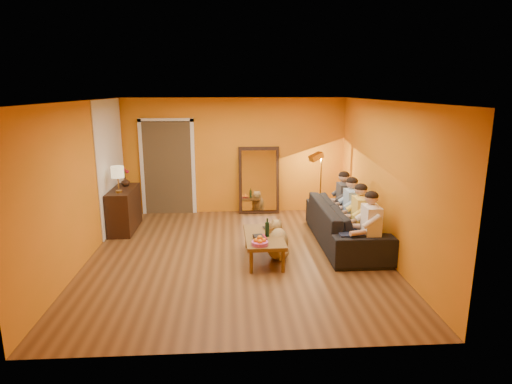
{
  "coord_description": "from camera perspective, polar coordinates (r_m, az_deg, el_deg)",
  "views": [
    {
      "loc": [
        -0.11,
        -6.86,
        2.78
      ],
      "look_at": [
        0.35,
        0.5,
        1.0
      ],
      "focal_mm": 30.0,
      "sensor_mm": 36.0,
      "label": 1
    }
  ],
  "objects": [
    {
      "name": "dog",
      "position": [
        7.24,
        3.0,
        -6.26
      ],
      "size": [
        0.53,
        0.65,
        0.66
      ],
      "primitive_type": null,
      "rotation": [
        0.0,
        0.0,
        0.36
      ],
      "color": "tan",
      "rests_on": "floor"
    },
    {
      "name": "door_header",
      "position": [
        9.7,
        -11.97,
        9.38
      ],
      "size": [
        1.22,
        0.06,
        0.08
      ],
      "primitive_type": "cube",
      "color": "white",
      "rests_on": "wall_back"
    },
    {
      "name": "person_far_left",
      "position": [
        7.1,
        15.04,
        -4.71
      ],
      "size": [
        0.7,
        0.44,
        1.22
      ],
      "primitive_type": null,
      "color": "silver",
      "rests_on": "sofa"
    },
    {
      "name": "floor_lamp",
      "position": [
        9.35,
        8.61,
        0.68
      ],
      "size": [
        0.36,
        0.33,
        1.44
      ],
      "primitive_type": null,
      "rotation": [
        0.0,
        0.0,
        0.36
      ],
      "color": "#B48834",
      "rests_on": "floor"
    },
    {
      "name": "coffee_table",
      "position": [
        7.19,
        1.05,
        -7.37
      ],
      "size": [
        0.64,
        1.23,
        0.42
      ],
      "primitive_type": null,
      "rotation": [
        0.0,
        0.0,
        0.02
      ],
      "color": "brown",
      "rests_on": "floor"
    },
    {
      "name": "wine_bottle",
      "position": [
        7.03,
        1.51,
        -4.73
      ],
      "size": [
        0.07,
        0.07,
        0.31
      ],
      "primitive_type": "cylinder",
      "color": "black",
      "rests_on": "coffee_table"
    },
    {
      "name": "person_far_right",
      "position": [
        8.62,
        11.62,
        -1.31
      ],
      "size": [
        0.7,
        0.44,
        1.22
      ],
      "primitive_type": null,
      "color": "#323136",
      "rests_on": "sofa"
    },
    {
      "name": "mirror_frame",
      "position": [
        9.73,
        0.39,
        1.59
      ],
      "size": [
        0.92,
        0.27,
        1.51
      ],
      "primitive_type": "cube",
      "rotation": [
        -0.14,
        0.0,
        0.0
      ],
      "color": "black",
      "rests_on": "floor"
    },
    {
      "name": "tumbler",
      "position": [
        7.23,
        1.94,
        -5.08
      ],
      "size": [
        0.13,
        0.13,
        0.1
      ],
      "primitive_type": "imported",
      "rotation": [
        0.0,
        0.0,
        0.15
      ],
      "color": "#B27F3F",
      "rests_on": "coffee_table"
    },
    {
      "name": "fruit_bowl",
      "position": [
        6.67,
        0.51,
        -6.45
      ],
      "size": [
        0.26,
        0.26,
        0.16
      ],
      "primitive_type": null,
      "color": "#C24492",
      "rests_on": "coffee_table"
    },
    {
      "name": "white_accent",
      "position": [
        9.06,
        -18.76,
        3.44
      ],
      "size": [
        0.02,
        1.9,
        2.58
      ],
      "primitive_type": "cube",
      "color": "white",
      "rests_on": "wall_left"
    },
    {
      "name": "book_upper",
      "position": [
        6.89,
        -0.3,
        -5.98
      ],
      "size": [
        0.19,
        0.23,
        0.02
      ],
      "primitive_type": "imported",
      "rotation": [
        0.0,
        0.0,
        0.16
      ],
      "color": "black",
      "rests_on": "book_mid"
    },
    {
      "name": "door_jamb_left",
      "position": [
        9.93,
        -14.93,
        3.07
      ],
      "size": [
        0.08,
        0.06,
        2.2
      ],
      "primitive_type": "cube",
      "color": "white",
      "rests_on": "wall_back"
    },
    {
      "name": "laptop",
      "position": [
        7.46,
        2.23,
        -4.78
      ],
      "size": [
        0.37,
        0.29,
        0.03
      ],
      "primitive_type": "imported",
      "rotation": [
        0.0,
        0.0,
        0.29
      ],
      "color": "black",
      "rests_on": "coffee_table"
    },
    {
      "name": "flowers",
      "position": [
        9.07,
        -17.12,
        2.7
      ],
      "size": [
        0.17,
        0.17,
        0.39
      ],
      "primitive_type": null,
      "color": "maroon",
      "rests_on": "vase"
    },
    {
      "name": "vase",
      "position": [
        9.11,
        -17.02,
        1.32
      ],
      "size": [
        0.18,
        0.18,
        0.18
      ],
      "primitive_type": "imported",
      "color": "black",
      "rests_on": "sideboard"
    },
    {
      "name": "room_shell",
      "position": [
        7.39,
        -2.65,
        1.99
      ],
      "size": [
        5.0,
        5.5,
        2.6
      ],
      "color": "brown",
      "rests_on": "ground"
    },
    {
      "name": "table_lamp",
      "position": [
        8.56,
        -17.92,
        1.61
      ],
      "size": [
        0.24,
        0.24,
        0.51
      ],
      "primitive_type": null,
      "color": "beige",
      "rests_on": "sideboard"
    },
    {
      "name": "sideboard",
      "position": [
        8.99,
        -17.15,
        -2.23
      ],
      "size": [
        0.44,
        1.18,
        0.85
      ],
      "primitive_type": "cube",
      "color": "black",
      "rests_on": "floor"
    },
    {
      "name": "door_jamb_right",
      "position": [
        9.76,
        -8.35,
        3.22
      ],
      "size": [
        0.08,
        0.06,
        2.2
      ],
      "primitive_type": "cube",
      "color": "white",
      "rests_on": "wall_back"
    },
    {
      "name": "person_mid_left",
      "position": [
        7.6,
        13.75,
        -3.43
      ],
      "size": [
        0.7,
        0.44,
        1.22
      ],
      "primitive_type": null,
      "color": "#EAC84E",
      "rests_on": "sofa"
    },
    {
      "name": "mirror_glass",
      "position": [
        9.69,
        0.41,
        1.54
      ],
      "size": [
        0.78,
        0.21,
        1.35
      ],
      "primitive_type": "cube",
      "rotation": [
        -0.14,
        0.0,
        0.0
      ],
      "color": "white",
      "rests_on": "mirror_frame"
    },
    {
      "name": "doorway_recess",
      "position": [
        9.95,
        -11.57,
        3.27
      ],
      "size": [
        1.06,
        0.3,
        2.1
      ],
      "primitive_type": "cube",
      "color": "#3F2D19",
      "rests_on": "floor"
    },
    {
      "name": "book_mid",
      "position": [
        6.92,
        -0.22,
        -6.07
      ],
      "size": [
        0.21,
        0.27,
        0.02
      ],
      "primitive_type": "imported",
      "rotation": [
        0.0,
        0.0,
        0.12
      ],
      "color": "maroon",
      "rests_on": "book_lower"
    },
    {
      "name": "person_mid_right",
      "position": [
        8.11,
        12.61,
        -2.3
      ],
      "size": [
        0.7,
        0.44,
        1.22
      ],
      "primitive_type": null,
      "color": "#8FB4DD",
      "rests_on": "sofa"
    },
    {
      "name": "book_lower",
      "position": [
        6.92,
        -0.3,
        -6.28
      ],
      "size": [
        0.23,
        0.29,
        0.03
      ],
      "primitive_type": "imported",
      "rotation": [
        0.0,
        0.0,
        0.1
      ],
      "color": "black",
      "rests_on": "coffee_table"
    },
    {
      "name": "sofa",
      "position": [
        8.05,
        11.83,
        -4.12
      ],
      "size": [
        2.57,
        1.01,
        0.75
      ],
      "primitive_type": "imported",
      "rotation": [
        0.0,
        0.0,
        1.57
      ],
      "color": "black",
      "rests_on": "floor"
    }
  ]
}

